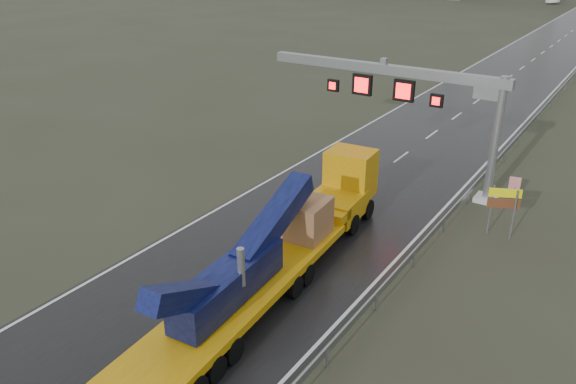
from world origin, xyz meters
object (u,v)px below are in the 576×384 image
Objects in this scene: sign_gantry at (416,94)px; heavy_haul_truck at (291,235)px; striped_barrier at (514,187)px; exit_sign_pair at (504,203)px.

sign_gantry is 12.85m from heavy_haul_truck.
sign_gantry is 13.70× the size of striped_barrier.
sign_gantry is at bearing 82.83° from heavy_haul_truck.
heavy_haul_truck is 15.41m from striped_barrier.
sign_gantry is 0.80× the size of heavy_haul_truck.
sign_gantry is at bearing 125.64° from exit_sign_pair.
heavy_haul_truck is 10.92m from exit_sign_pair.
striped_barrier is at bearing 60.64° from heavy_haul_truck.
striped_barrier is (6.50, 13.92, -1.14)m from heavy_haul_truck.
heavy_haul_truck is (-0.61, -12.22, -3.93)m from sign_gantry.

